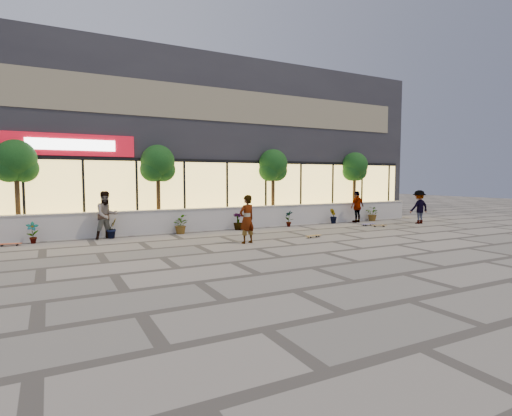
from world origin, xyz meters
name	(u,v)px	position (x,y,z in m)	size (l,w,h in m)	color
ground	(324,253)	(0.00, 0.00, 0.00)	(80.00, 80.00, 0.00)	gray
planter_wall	(235,218)	(0.00, 7.00, 0.52)	(22.00, 0.42, 1.04)	beige
retail_building	(197,147)	(0.00, 12.49, 4.25)	(24.00, 9.17, 8.50)	#27262B
shrub_a	(32,233)	(-8.50, 6.45, 0.41)	(0.43, 0.29, 0.81)	#103310
shrub_b	(112,228)	(-5.70, 6.45, 0.41)	(0.45, 0.36, 0.81)	#103310
shrub_c	(180,225)	(-2.90, 6.45, 0.41)	(0.73, 0.63, 0.81)	#103310
shrub_d	(238,221)	(-0.10, 6.45, 0.41)	(0.45, 0.45, 0.81)	#103310
shrub_e	(289,218)	(2.70, 6.45, 0.41)	(0.43, 0.29, 0.81)	#103310
shrub_f	(333,216)	(5.50, 6.45, 0.41)	(0.45, 0.36, 0.81)	#103310
shrub_g	(373,214)	(8.30, 6.45, 0.41)	(0.73, 0.63, 0.81)	#103310
tree_west	(16,164)	(-9.00, 7.70, 2.99)	(1.60, 1.50, 3.92)	#402B17
tree_midwest	(158,166)	(-3.50, 7.70, 2.99)	(1.60, 1.50, 3.92)	#402B17
tree_mideast	(273,167)	(2.50, 7.70, 2.99)	(1.60, 1.50, 3.92)	#402B17
tree_east	(355,168)	(8.00, 7.70, 2.99)	(1.60, 1.50, 3.92)	#402B17
skater_center	(247,219)	(-1.42, 2.82, 0.90)	(0.66, 0.43, 1.80)	silver
skater_left	(107,215)	(-5.91, 6.30, 0.96)	(0.93, 0.72, 1.91)	#989362
skater_right_near	(357,207)	(7.00, 6.30, 0.86)	(1.01, 0.42, 1.72)	silver
skater_right_far	(419,207)	(9.54, 4.36, 0.89)	(1.15, 0.66, 1.78)	maroon
skateboard_center	(314,236)	(1.63, 2.86, 0.08)	(0.80, 0.33, 0.09)	olive
skateboard_left	(9,244)	(-9.22, 6.20, 0.08)	(0.79, 0.32, 0.09)	#CE4F26
skateboard_right_near	(379,225)	(6.65, 4.28, 0.07)	(0.75, 0.46, 0.09)	brown
skateboard_right_far	(368,224)	(6.50, 4.90, 0.08)	(0.84, 0.25, 0.10)	#49457F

